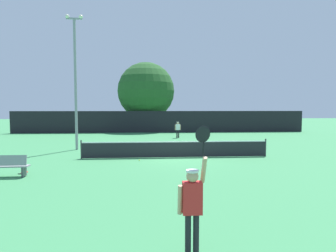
{
  "coord_description": "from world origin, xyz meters",
  "views": [
    {
      "loc": [
        -1.64,
        -16.24,
        2.92
      ],
      "look_at": [
        -0.23,
        2.94,
        1.67
      ],
      "focal_mm": 29.89,
      "sensor_mm": 36.0,
      "label": 1
    }
  ],
  "objects_px": {
    "light_pole": "(75,75)",
    "tennis_ball": "(139,160)",
    "large_tree": "(146,91)",
    "player_receiving": "(178,128)",
    "player_serving": "(193,199)",
    "parked_car_far": "(224,122)",
    "spare_racket": "(24,172)",
    "parked_car_mid": "(202,123)",
    "courtside_bench": "(6,166)",
    "parked_car_near": "(104,124)"
  },
  "relations": [
    {
      "from": "spare_racket",
      "to": "parked_car_mid",
      "type": "relative_size",
      "value": 0.12
    },
    {
      "from": "large_tree",
      "to": "parked_car_far",
      "type": "relative_size",
      "value": 2.05
    },
    {
      "from": "large_tree",
      "to": "parked_car_near",
      "type": "bearing_deg",
      "value": 156.87
    },
    {
      "from": "parked_car_far",
      "to": "spare_racket",
      "type": "bearing_deg",
      "value": -123.42
    },
    {
      "from": "tennis_ball",
      "to": "spare_racket",
      "type": "bearing_deg",
      "value": -153.65
    },
    {
      "from": "player_serving",
      "to": "parked_car_far",
      "type": "bearing_deg",
      "value": 73.46
    },
    {
      "from": "light_pole",
      "to": "parked_car_far",
      "type": "distance_m",
      "value": 27.26
    },
    {
      "from": "player_receiving",
      "to": "parked_car_far",
      "type": "xyz_separation_m",
      "value": [
        8.58,
        14.11,
        -0.17
      ]
    },
    {
      "from": "tennis_ball",
      "to": "light_pole",
      "type": "bearing_deg",
      "value": 134.94
    },
    {
      "from": "tennis_ball",
      "to": "parked_car_near",
      "type": "relative_size",
      "value": 0.02
    },
    {
      "from": "light_pole",
      "to": "tennis_ball",
      "type": "bearing_deg",
      "value": -45.06
    },
    {
      "from": "light_pole",
      "to": "parked_car_near",
      "type": "xyz_separation_m",
      "value": [
        -0.93,
        18.8,
        -4.44
      ]
    },
    {
      "from": "player_receiving",
      "to": "spare_racket",
      "type": "relative_size",
      "value": 3.02
    },
    {
      "from": "large_tree",
      "to": "spare_racket",
      "type": "bearing_deg",
      "value": -102.98
    },
    {
      "from": "light_pole",
      "to": "parked_car_mid",
      "type": "height_order",
      "value": "light_pole"
    },
    {
      "from": "player_receiving",
      "to": "parked_car_far",
      "type": "height_order",
      "value": "parked_car_far"
    },
    {
      "from": "player_receiving",
      "to": "parked_car_mid",
      "type": "bearing_deg",
      "value": -110.81
    },
    {
      "from": "parked_car_near",
      "to": "courtside_bench",
      "type": "bearing_deg",
      "value": -81.63
    },
    {
      "from": "large_tree",
      "to": "parked_car_near",
      "type": "height_order",
      "value": "large_tree"
    },
    {
      "from": "courtside_bench",
      "to": "parked_car_mid",
      "type": "xyz_separation_m",
      "value": [
        13.73,
        27.62,
        0.3
      ]
    },
    {
      "from": "courtside_bench",
      "to": "parked_car_near",
      "type": "relative_size",
      "value": 0.41
    },
    {
      "from": "player_serving",
      "to": "parked_car_far",
      "type": "height_order",
      "value": "player_serving"
    },
    {
      "from": "player_serving",
      "to": "spare_racket",
      "type": "height_order",
      "value": "player_serving"
    },
    {
      "from": "tennis_ball",
      "to": "player_receiving",
      "type": "bearing_deg",
      "value": 73.68
    },
    {
      "from": "parked_car_near",
      "to": "spare_racket",
      "type": "bearing_deg",
      "value": -80.75
    },
    {
      "from": "parked_car_near",
      "to": "parked_car_mid",
      "type": "bearing_deg",
      "value": 12.77
    },
    {
      "from": "large_tree",
      "to": "player_receiving",
      "type": "bearing_deg",
      "value": -71.32
    },
    {
      "from": "large_tree",
      "to": "parked_car_mid",
      "type": "xyz_separation_m",
      "value": [
        7.94,
        3.46,
        -4.32
      ]
    },
    {
      "from": "player_receiving",
      "to": "tennis_ball",
      "type": "distance_m",
      "value": 12.17
    },
    {
      "from": "player_serving",
      "to": "tennis_ball",
      "type": "xyz_separation_m",
      "value": [
        -1.34,
        10.09,
        -1.11
      ]
    },
    {
      "from": "courtside_bench",
      "to": "light_pole",
      "type": "relative_size",
      "value": 0.19
    },
    {
      "from": "spare_racket",
      "to": "courtside_bench",
      "type": "distance_m",
      "value": 0.97
    },
    {
      "from": "courtside_bench",
      "to": "light_pole",
      "type": "xyz_separation_m",
      "value": [
        1.0,
        7.8,
        4.74
      ]
    },
    {
      "from": "light_pole",
      "to": "large_tree",
      "type": "height_order",
      "value": "light_pole"
    },
    {
      "from": "player_serving",
      "to": "player_receiving",
      "type": "distance_m",
      "value": 21.84
    },
    {
      "from": "player_serving",
      "to": "spare_racket",
      "type": "distance_m",
      "value": 10.0
    },
    {
      "from": "player_serving",
      "to": "parked_car_mid",
      "type": "xyz_separation_m",
      "value": [
        6.89,
        34.42,
        -0.36
      ]
    },
    {
      "from": "player_receiving",
      "to": "large_tree",
      "type": "xyz_separation_m",
      "value": [
        -3.12,
        9.23,
        4.15
      ]
    },
    {
      "from": "player_receiving",
      "to": "parked_car_near",
      "type": "height_order",
      "value": "parked_car_near"
    },
    {
      "from": "player_serving",
      "to": "player_receiving",
      "type": "relative_size",
      "value": 1.65
    },
    {
      "from": "light_pole",
      "to": "parked_car_far",
      "type": "relative_size",
      "value": 2.17
    },
    {
      "from": "player_serving",
      "to": "parked_car_mid",
      "type": "height_order",
      "value": "player_serving"
    },
    {
      "from": "spare_racket",
      "to": "parked_car_mid",
      "type": "height_order",
      "value": "parked_car_mid"
    },
    {
      "from": "player_receiving",
      "to": "courtside_bench",
      "type": "bearing_deg",
      "value": 59.16
    },
    {
      "from": "spare_racket",
      "to": "large_tree",
      "type": "xyz_separation_m",
      "value": [
        5.39,
        23.4,
        5.08
      ]
    },
    {
      "from": "spare_racket",
      "to": "large_tree",
      "type": "relative_size",
      "value": 0.06
    },
    {
      "from": "player_serving",
      "to": "tennis_ball",
      "type": "bearing_deg",
      "value": 97.55
    },
    {
      "from": "light_pole",
      "to": "courtside_bench",
      "type": "bearing_deg",
      "value": -97.31
    },
    {
      "from": "player_serving",
      "to": "light_pole",
      "type": "distance_m",
      "value": 16.25
    },
    {
      "from": "courtside_bench",
      "to": "large_tree",
      "type": "relative_size",
      "value": 0.21
    }
  ]
}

